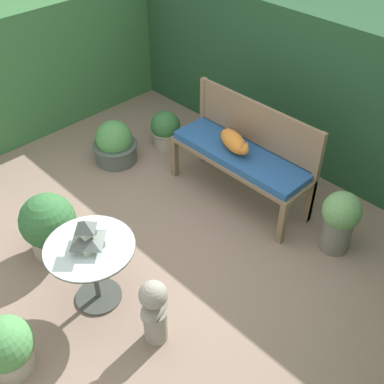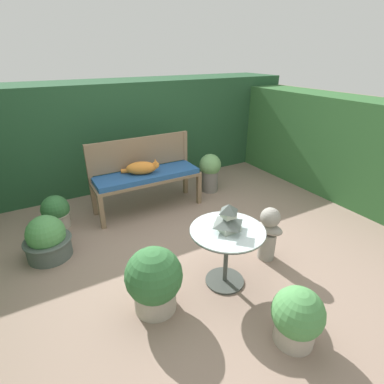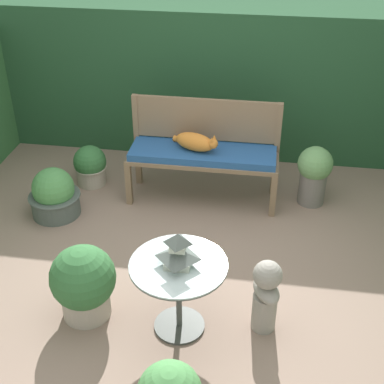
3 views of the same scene
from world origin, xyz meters
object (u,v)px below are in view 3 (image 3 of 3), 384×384
(garden_bench, at_px, (203,157))
(potted_plant_bench_left, at_px, (54,195))
(garden_bust, at_px, (266,293))
(potted_plant_path_edge, at_px, (90,166))
(patio_table, at_px, (179,278))
(pagoda_birdhouse, at_px, (178,251))
(potted_plant_table_far, at_px, (314,172))
(cat, at_px, (195,142))
(potted_plant_table_near, at_px, (84,283))

(garden_bench, bearing_deg, potted_plant_bench_left, -160.08)
(garden_bust, height_order, potted_plant_path_edge, garden_bust)
(patio_table, distance_m, garden_bust, 0.66)
(pagoda_birdhouse, distance_m, potted_plant_table_far, 2.24)
(cat, distance_m, potted_plant_table_near, 1.93)
(garden_bench, distance_m, potted_plant_path_edge, 1.28)
(pagoda_birdhouse, bearing_deg, potted_plant_table_far, 61.32)
(potted_plant_bench_left, xyz_separation_m, potted_plant_table_near, (0.74, -1.29, 0.09))
(garden_bench, height_order, pagoda_birdhouse, pagoda_birdhouse)
(patio_table, distance_m, pagoda_birdhouse, 0.24)
(garden_bench, height_order, cat, cat)
(potted_plant_table_near, bearing_deg, potted_plant_path_edge, 106.60)
(potted_plant_path_edge, bearing_deg, potted_plant_table_near, -73.40)
(patio_table, xyz_separation_m, garden_bust, (0.64, 0.09, -0.15))
(cat, bearing_deg, potted_plant_path_edge, -166.67)
(cat, distance_m, potted_plant_bench_left, 1.50)
(potted_plant_table_far, bearing_deg, potted_plant_table_near, -133.46)
(garden_bench, relative_size, potted_plant_bench_left, 2.96)
(cat, distance_m, patio_table, 1.84)
(garden_bench, xyz_separation_m, patio_table, (0.07, -1.84, -0.00))
(patio_table, height_order, potted_plant_table_far, potted_plant_table_far)
(cat, relative_size, potted_plant_bench_left, 0.95)
(garden_bust, height_order, potted_plant_table_near, garden_bust)
(potted_plant_path_edge, distance_m, potted_plant_bench_left, 0.65)
(patio_table, xyz_separation_m, potted_plant_bench_left, (-1.49, 1.33, -0.27))
(pagoda_birdhouse, bearing_deg, patio_table, -90.00)
(potted_plant_table_near, bearing_deg, pagoda_birdhouse, -2.47)
(potted_plant_table_far, xyz_separation_m, potted_plant_table_near, (-1.80, -1.90, -0.04))
(cat, height_order, potted_plant_path_edge, cat)
(potted_plant_path_edge, bearing_deg, pagoda_birdhouse, -55.99)
(potted_plant_path_edge, relative_size, potted_plant_table_far, 0.71)
(patio_table, distance_m, potted_plant_path_edge, 2.37)
(pagoda_birdhouse, distance_m, potted_plant_table_near, 0.85)
(potted_plant_table_near, bearing_deg, patio_table, -2.47)
(garden_bust, relative_size, potted_plant_path_edge, 1.39)
(patio_table, relative_size, potted_plant_bench_left, 1.38)
(garden_bust, height_order, potted_plant_bench_left, garden_bust)
(garden_bench, relative_size, potted_plant_path_edge, 3.40)
(garden_bust, bearing_deg, cat, -179.01)
(patio_table, height_order, potted_plant_path_edge, patio_table)
(pagoda_birdhouse, relative_size, potted_plant_table_near, 0.43)
(pagoda_birdhouse, xyz_separation_m, garden_bust, (0.64, 0.09, -0.39))
(garden_bench, xyz_separation_m, potted_plant_bench_left, (-1.42, -0.51, -0.27))
(potted_plant_path_edge, xyz_separation_m, potted_plant_table_far, (2.38, -0.02, 0.13))
(garden_bench, relative_size, potted_plant_table_far, 2.42)
(potted_plant_bench_left, distance_m, potted_plant_table_near, 1.50)
(garden_bust, xyz_separation_m, potted_plant_table_far, (0.42, 1.84, 0.01))
(patio_table, height_order, potted_plant_table_near, potted_plant_table_near)
(cat, xyz_separation_m, garden_bust, (0.78, -1.74, -0.32))
(garden_bust, xyz_separation_m, potted_plant_table_near, (-1.38, -0.06, -0.03))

